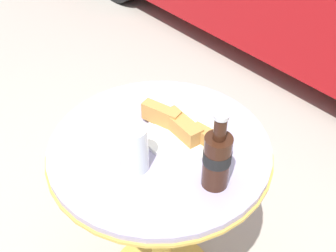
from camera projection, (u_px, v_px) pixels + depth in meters
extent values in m
cylinder|color=gold|center=(161.00, 223.00, 1.44)|extent=(0.07, 0.07, 0.70)
cylinder|color=gold|center=(160.00, 150.00, 1.22)|extent=(0.65, 0.65, 0.01)
cylinder|color=#9E93B2|center=(160.00, 147.00, 1.21)|extent=(0.64, 0.64, 0.02)
cylinder|color=#33190F|center=(217.00, 162.00, 1.04)|extent=(0.07, 0.07, 0.16)
cylinder|color=black|center=(217.00, 156.00, 1.03)|extent=(0.07, 0.07, 0.03)
cylinder|color=#33190F|center=(220.00, 128.00, 0.97)|extent=(0.03, 0.03, 0.06)
cylinder|color=silver|center=(221.00, 116.00, 0.94)|extent=(0.04, 0.04, 0.01)
cylinder|color=black|center=(134.00, 153.00, 1.10)|extent=(0.07, 0.07, 0.11)
cylinder|color=silver|center=(134.00, 148.00, 1.09)|extent=(0.08, 0.08, 0.14)
cylinder|color=white|center=(183.00, 134.00, 1.22)|extent=(0.23, 0.23, 0.01)
cube|color=white|center=(183.00, 132.00, 1.22)|extent=(0.17, 0.17, 0.00)
cube|color=#B77F3D|center=(161.00, 115.00, 1.24)|extent=(0.13, 0.07, 0.06)
cube|color=#B77F3D|center=(182.00, 127.00, 1.20)|extent=(0.14, 0.06, 0.05)
cube|color=#B77F3D|center=(208.00, 137.00, 1.17)|extent=(0.11, 0.05, 0.04)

